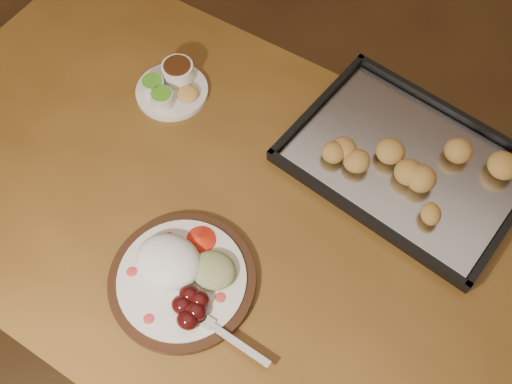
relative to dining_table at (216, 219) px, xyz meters
The scene contains 5 objects.
ground 0.72m from the dining_table, 92.03° to the left, with size 4.00×4.00×0.00m, color brown.
dining_table is the anchor object (origin of this frame).
dinner_plate 0.22m from the dining_table, 78.41° to the right, with size 0.37×0.29×0.07m.
condiment_saucer 0.34m from the dining_table, 138.38° to the left, with size 0.17×0.17×0.06m.
baking_tray 0.45m from the dining_table, 39.60° to the left, with size 0.56×0.46×0.05m.
Camera 1 is at (0.37, -0.77, 1.82)m, focal length 40.00 mm.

